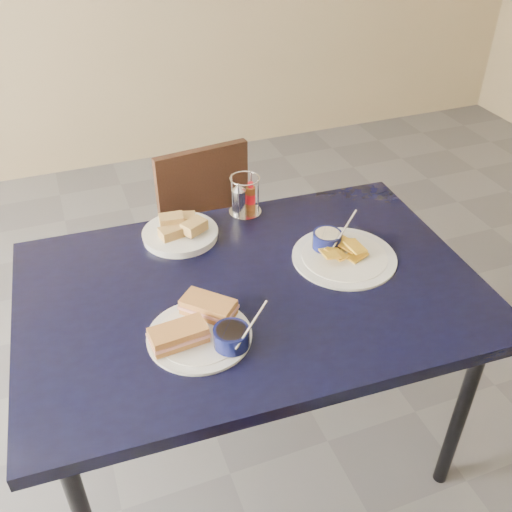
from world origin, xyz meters
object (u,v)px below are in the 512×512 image
object	(u,v)px
condiment_caddy	(244,198)
bread_basket	(180,232)
sandwich_plate	(203,328)
plantain_plate	(339,251)
chair_far	(216,235)
dining_table	(251,302)

from	to	relation	value
condiment_caddy	bread_basket	bearing A→B (deg)	-163.72
sandwich_plate	plantain_plate	distance (m)	0.52
plantain_plate	chair_far	bearing A→B (deg)	107.65
chair_far	plantain_plate	distance (m)	0.74
dining_table	plantain_plate	bearing A→B (deg)	8.00
dining_table	chair_far	bearing A→B (deg)	81.87
plantain_plate	bread_basket	size ratio (longest dim) A/B	1.34
chair_far	bread_basket	xyz separation A→B (m)	(-0.22, -0.37, 0.31)
chair_far	sandwich_plate	world-z (taller)	sandwich_plate
sandwich_plate	dining_table	bearing A→B (deg)	38.45
chair_far	bread_basket	distance (m)	0.53
sandwich_plate	chair_far	bearing A→B (deg)	71.24
condiment_caddy	sandwich_plate	bearing A→B (deg)	-119.52
dining_table	bread_basket	size ratio (longest dim) A/B	5.65
chair_far	plantain_plate	world-z (taller)	plantain_plate
sandwich_plate	condiment_caddy	world-z (taller)	condiment_caddy
sandwich_plate	bread_basket	bearing A→B (deg)	82.65
sandwich_plate	condiment_caddy	distance (m)	0.60
dining_table	chair_far	xyz separation A→B (m)	(0.10, 0.68, -0.22)
chair_far	condiment_caddy	xyz separation A→B (m)	(0.02, -0.30, 0.34)
condiment_caddy	plantain_plate	bearing A→B (deg)	-60.77
dining_table	sandwich_plate	world-z (taller)	sandwich_plate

